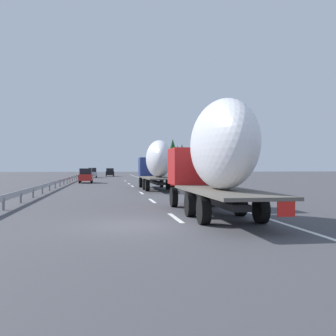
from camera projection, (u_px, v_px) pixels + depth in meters
The scene contains 20 objects.
ground_plane at pixel (114, 183), 54.18m from camera, with size 260.00×260.00×0.00m, color #424247.
lane_stripe_0 at pixel (175, 218), 16.88m from camera, with size 3.20×0.20×0.01m, color white.
lane_stripe_1 at pixel (152, 201), 25.44m from camera, with size 3.20×0.20×0.01m, color white.
lane_stripe_2 at pixel (142, 193), 33.13m from camera, with size 3.20×0.20×0.01m, color white.
lane_stripe_3 at pixel (132, 186), 44.84m from camera, with size 3.20×0.20×0.01m, color white.
lane_stripe_4 at pixel (129, 184), 51.46m from camera, with size 3.20×0.20×0.01m, color white.
lane_stripe_5 at pixel (125, 181), 62.03m from camera, with size 3.20×0.20×0.01m, color white.
edge_line_right at pixel (151, 181), 59.95m from camera, with size 110.00×0.20×0.01m, color white.
truck_lead at pixel (157, 163), 37.68m from camera, with size 12.72×2.55×4.50m.
truck_trailing at pixel (215, 154), 17.48m from camera, with size 12.08×2.55×4.84m.
car_black_suv at pixel (110, 172), 91.77m from camera, with size 4.22×1.88×1.85m.
car_red_compact at pixel (86, 176), 54.20m from camera, with size 4.24×1.73×1.93m.
car_silver_hatch at pixel (92, 173), 81.19m from camera, with size 4.12×1.74×1.96m.
road_sign at pixel (157, 166), 62.56m from camera, with size 0.10×0.90×3.19m.
tree_0 at pixel (173, 155), 75.76m from camera, with size 3.71×3.71×7.32m.
tree_1 at pixel (152, 163), 100.64m from camera, with size 3.29×3.29×5.16m.
tree_2 at pixel (177, 157), 74.00m from camera, with size 2.85×2.85×6.04m.
tree_3 at pixel (178, 160), 67.67m from camera, with size 3.21×3.21×5.47m.
tree_4 at pixel (182, 158), 72.84m from camera, with size 2.46×2.46×6.29m.
guardrail_median at pixel (70, 178), 56.25m from camera, with size 94.00×0.10×0.76m.
Camera 1 is at (-14.64, 1.03, 2.11)m, focal length 43.60 mm.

